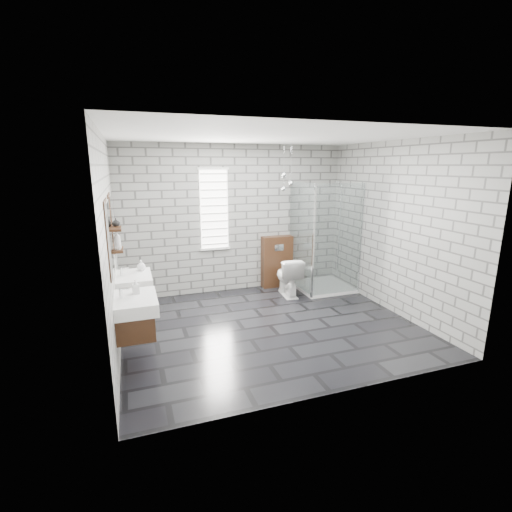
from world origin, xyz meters
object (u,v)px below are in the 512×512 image
vanity_left (132,305)px  cistern_panel (277,262)px  shower_enclosure (322,265)px  vanity_right (131,282)px  toilet (288,276)px

vanity_left → cistern_panel: vanity_left is taller
vanity_left → shower_enclosure: (3.41, 1.69, -0.25)m
vanity_left → vanity_right: size_ratio=1.00×
vanity_right → vanity_left: bearing=-90.0°
cistern_panel → shower_enclosure: bearing=-36.4°
vanity_left → cistern_panel: (2.71, 2.21, -0.26)m
vanity_left → shower_enclosure: size_ratio=0.77×
toilet → vanity_right: bearing=20.4°
vanity_left → shower_enclosure: bearing=26.4°
vanity_right → toilet: (2.71, 0.74, -0.40)m
shower_enclosure → toilet: 0.72m
vanity_left → toilet: vanity_left is taller
vanity_right → cistern_panel: vanity_right is taller
cistern_panel → toilet: 0.56m
shower_enclosure → toilet: bearing=-178.4°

